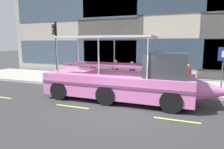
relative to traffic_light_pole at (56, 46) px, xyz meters
The scene contains 12 objects.
ground_plane 8.19m from the traffic_light_pole, 30.97° to the right, with size 120.00×120.00×0.00m, color #333335.
sidewalk 7.33m from the traffic_light_pole, 13.96° to the left, with size 32.00×4.80×0.18m, color #A8A59E.
curb_edge 7.19m from the traffic_light_pole, ahead, with size 32.00×0.18×0.18m, color #B2ADA3.
lane_centreline 8.52m from the traffic_light_pole, 34.89° to the right, with size 25.80×0.12×0.01m.
curb_guardrail 6.42m from the traffic_light_pole, ahead, with size 10.96×0.09×0.84m.
traffic_light_pole is the anchor object (origin of this frame).
parking_sign 11.21m from the traffic_light_pole, ahead, with size 0.60×0.12×2.61m.
duck_tour_boat 7.13m from the traffic_light_pole, 22.63° to the right, with size 9.65×2.58×3.38m.
pedestrian_near_bow 9.52m from the traffic_light_pole, ahead, with size 0.44×0.21×1.52m.
pedestrian_mid_left 6.03m from the traffic_light_pole, ahead, with size 0.33×0.36×1.59m.
pedestrian_mid_right 4.86m from the traffic_light_pole, ahead, with size 0.45×0.28×1.65m.
pedestrian_near_stern 3.40m from the traffic_light_pole, ahead, with size 0.43×0.22×1.52m.
Camera 1 is at (2.67, -8.57, 3.05)m, focal length 31.89 mm.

